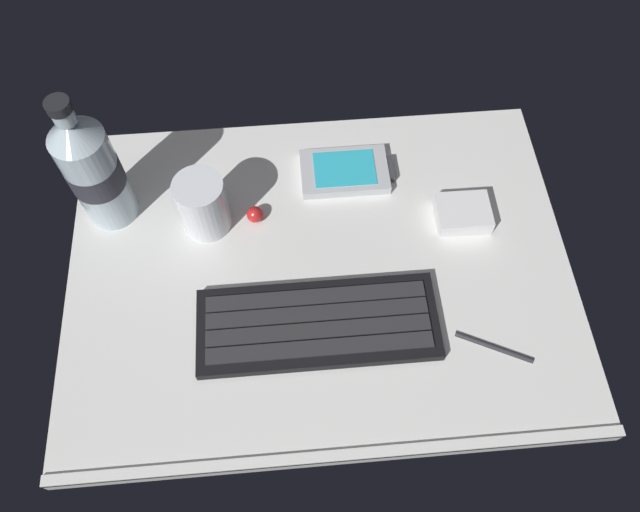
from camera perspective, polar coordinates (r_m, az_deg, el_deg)
name	(u,v)px	position (r cm, az deg, el deg)	size (l,w,h in cm)	color
ground_plane	(320,272)	(78.67, 0.01, -1.54)	(64.00, 48.00, 2.80)	silver
keyboard	(318,324)	(73.74, -0.21, -6.39)	(29.03, 11.07, 1.70)	black
handheld_device	(346,171)	(85.10, 2.40, 7.91)	(12.81, 7.61, 1.50)	#B7BABF
juice_cup	(203,206)	(79.35, -10.87, 4.58)	(6.40, 6.40, 8.50)	silver
water_bottle	(93,170)	(79.84, -20.48, 7.57)	(6.73, 6.73, 20.80)	silver
charger_block	(463,213)	(82.73, 13.20, 3.89)	(7.00, 5.60, 2.40)	white
trackball_mouse	(255,214)	(81.06, -6.10, 3.89)	(2.20, 2.20, 2.20)	red
stylus_pen	(495,346)	(76.11, 16.01, -8.11)	(0.70, 0.70, 9.50)	#26262B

